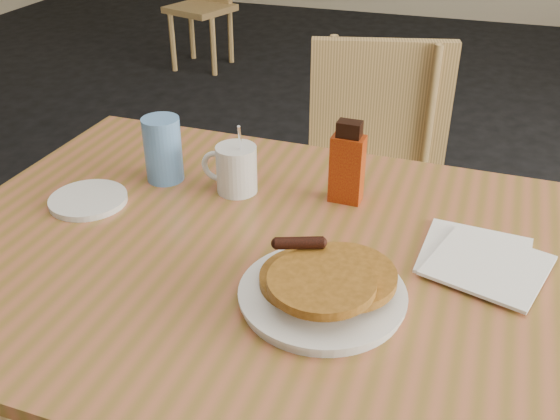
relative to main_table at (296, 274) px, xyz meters
The scene contains 8 objects.
main_table is the anchor object (origin of this frame).
chair_main_far 0.79m from the main_table, 91.09° to the left, with size 0.49×0.49×0.89m.
pancake_plate 0.14m from the main_table, 54.26° to the right, with size 0.26×0.26×0.08m.
coffee_mug 0.27m from the main_table, 135.47° to the left, with size 0.11×0.08×0.15m.
syrup_bottle 0.24m from the main_table, 80.89° to the left, with size 0.06×0.04×0.16m.
napkin_stack 0.31m from the main_table, 14.31° to the left, with size 0.22×0.23×0.01m.
blue_tumbler 0.40m from the main_table, 152.05° to the left, with size 0.08×0.08×0.13m, color #5486C5.
side_saucer 0.44m from the main_table, behind, with size 0.15×0.15×0.01m, color silver.
Camera 1 is at (0.22, -0.79, 1.35)m, focal length 40.00 mm.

